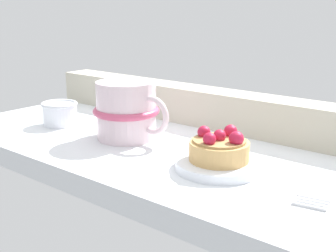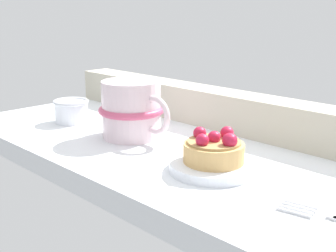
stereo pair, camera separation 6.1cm
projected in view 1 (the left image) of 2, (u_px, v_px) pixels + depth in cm
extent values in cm
cube|color=silver|center=(187.00, 160.00, 63.86)|extent=(81.63, 32.33, 3.11)
cube|color=#B2AD99|center=(236.00, 112.00, 72.56)|extent=(80.00, 5.77, 6.09)
cylinder|color=silver|center=(219.00, 164.00, 55.78)|extent=(10.98, 10.98, 1.19)
cylinder|color=silver|center=(219.00, 167.00, 55.86)|extent=(6.04, 6.04, 0.59)
cylinder|color=tan|center=(219.00, 151.00, 55.31)|extent=(7.49, 7.49, 2.40)
cylinder|color=#AB854F|center=(219.00, 141.00, 54.95)|extent=(6.59, 6.59, 0.30)
sphere|color=#B71938|center=(220.00, 136.00, 54.80)|extent=(1.60, 1.60, 1.60)
sphere|color=#B71938|center=(236.00, 139.00, 53.42)|extent=(1.83, 1.83, 1.83)
sphere|color=#B71938|center=(230.00, 131.00, 56.56)|extent=(1.71, 1.71, 1.71)
sphere|color=#B71938|center=(204.00, 132.00, 56.33)|extent=(1.65, 1.65, 1.65)
sphere|color=#B71938|center=(209.00, 139.00, 53.21)|extent=(1.61, 1.61, 1.61)
cylinder|color=silver|center=(126.00, 110.00, 67.80)|extent=(9.04, 9.04, 8.78)
torus|color=#C64C70|center=(126.00, 111.00, 67.83)|extent=(10.14, 10.14, 1.05)
torus|color=silver|center=(153.00, 116.00, 64.51)|extent=(5.78, 0.86, 5.78)
cube|color=silver|center=(313.00, 197.00, 46.98)|extent=(3.49, 0.86, 0.60)
cube|color=silver|center=(312.00, 200.00, 46.36)|extent=(3.49, 0.86, 0.60)
cube|color=silver|center=(310.00, 203.00, 45.74)|extent=(3.49, 0.86, 0.60)
cube|color=silver|center=(309.00, 205.00, 45.12)|extent=(3.49, 0.86, 0.60)
cylinder|color=silver|center=(60.00, 114.00, 75.93)|extent=(5.70, 5.70, 3.66)
torus|color=silver|center=(59.00, 104.00, 75.45)|extent=(6.18, 6.18, 0.60)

